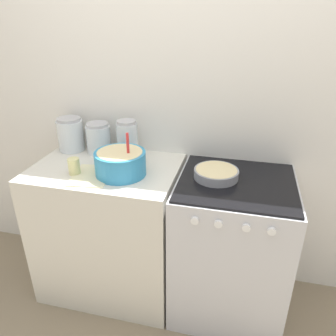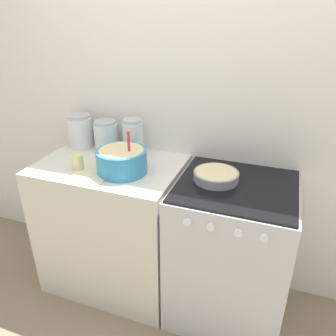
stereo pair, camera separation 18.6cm
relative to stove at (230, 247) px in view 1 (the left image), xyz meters
name	(u,v)px [view 1 (the left image)]	position (x,y,z in m)	size (l,w,h in m)	color
ground_plane	(164,329)	(-0.35, -0.31, -0.46)	(12.00, 12.00, 0.00)	gray
wall_back	(188,113)	(-0.35, 0.34, 0.74)	(4.78, 0.05, 2.40)	white
countertop_cabinet	(111,229)	(-0.79, 0.00, 0.00)	(0.89, 0.62, 0.92)	silver
stove	(230,247)	(0.00, 0.00, 0.00)	(0.67, 0.64, 0.92)	silver
mixing_bowl	(120,162)	(-0.66, -0.07, 0.54)	(0.29, 0.29, 0.26)	#338CBF
baking_pan	(216,173)	(-0.12, 0.01, 0.49)	(0.25, 0.25, 0.05)	gray
storage_jar_left	(71,136)	(-1.12, 0.21, 0.56)	(0.17, 0.17, 0.22)	silver
storage_jar_middle	(99,140)	(-0.92, 0.21, 0.55)	(0.16, 0.16, 0.20)	silver
storage_jar_right	(127,141)	(-0.72, 0.21, 0.56)	(0.14, 0.14, 0.24)	silver
tin_can	(74,166)	(-0.93, -0.13, 0.51)	(0.07, 0.07, 0.10)	beige
recipe_page	(91,175)	(-0.82, -0.13, 0.47)	(0.25, 0.30, 0.01)	beige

